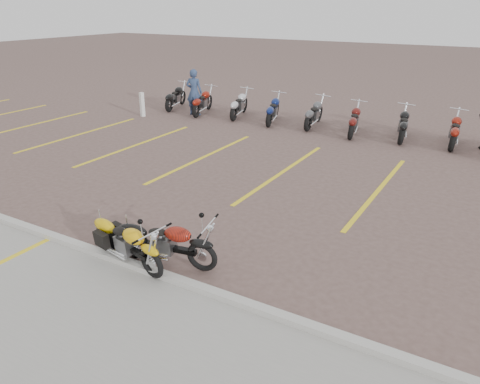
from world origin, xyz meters
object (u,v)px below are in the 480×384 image
Objects in this scene: flame_cruiser at (165,244)px; person_a at (194,92)px; yellow_cruiser at (127,244)px; bollard at (142,105)px.

person_a reaches higher than flame_cruiser.
yellow_cruiser is 1.02× the size of person_a.
person_a is 2.22m from bollard.
flame_cruiser is 12.19m from bollard.
yellow_cruiser is 0.69m from flame_cruiser.
person_a is at bearing 39.83° from bollard.
person_a reaches higher than yellow_cruiser.
flame_cruiser is at bearing 108.88° from person_a.
flame_cruiser is 12.26m from person_a.
yellow_cruiser is 0.98× the size of flame_cruiser.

